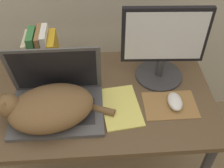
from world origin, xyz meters
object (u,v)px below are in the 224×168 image
external_monitor (163,45)px  book_row (42,51)px  notepad (121,107)px  laptop (57,99)px  computer_mouse (175,101)px  cat (49,107)px

external_monitor → book_row: size_ratio=1.74×
external_monitor → notepad: bearing=-137.0°
laptop → computer_mouse: size_ratio=3.68×
computer_mouse → book_row: book_row is taller
external_monitor → book_row: (-0.57, 0.11, -0.09)m
computer_mouse → book_row: 0.68m
laptop → book_row: bearing=106.6°
laptop → external_monitor: bearing=19.7°
cat → computer_mouse: cat is taller
laptop → cat: (-0.03, -0.06, 0.02)m
laptop → computer_mouse: (0.52, -0.02, -0.03)m
computer_mouse → notepad: size_ratio=0.41×
cat → external_monitor: (0.51, 0.24, 0.12)m
cat → notepad: cat is taller
notepad → computer_mouse: bearing=0.1°
book_row → notepad: bearing=-39.9°
computer_mouse → laptop: bearing=177.9°
laptop → external_monitor: (0.48, 0.17, 0.13)m
external_monitor → cat: bearing=-155.3°
external_monitor → notepad: size_ratio=1.45×
computer_mouse → book_row: (-0.60, 0.30, 0.08)m
laptop → external_monitor: size_ratio=1.04×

